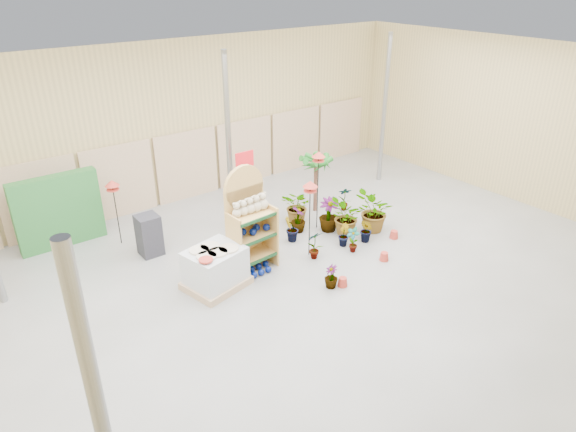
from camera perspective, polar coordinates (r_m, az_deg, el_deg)
name	(u,v)px	position (r m, az deg, el deg)	size (l,w,h in m)	color
room	(294,178)	(10.73, 0.64, 4.30)	(15.20, 12.10, 4.70)	slate
display_shelf	(248,222)	(11.35, -4.50, -0.69)	(1.04, 0.70, 2.40)	tan
teddy_bears	(251,206)	(11.10, -4.10, 1.10)	(0.89, 0.25, 0.39)	beige
gazing_balls_shelf	(252,231)	(11.31, -4.06, -1.66)	(0.88, 0.30, 0.17)	#051460
gazing_balls_floor	(260,269)	(11.56, -3.15, -5.95)	(0.63, 0.39, 0.15)	#051460
pallet_stack	(215,268)	(10.99, -8.08, -5.77)	(1.44, 1.28, 0.92)	tan
charcoal_planters	(149,235)	(12.48, -15.18, -2.06)	(0.50, 0.50, 1.00)	#222229
trellis_stock	(58,211)	(13.45, -24.15, 0.47)	(2.00, 0.30, 1.80)	#276A2E
offer_sign	(245,176)	(12.60, -4.82, 4.44)	(0.50, 0.08, 2.20)	gray
bird_table_front	(310,187)	(11.48, 2.48, 3.29)	(0.34, 0.34, 1.89)	black
bird_table_right	(319,157)	(12.74, 3.41, 6.54)	(0.34, 0.34, 2.09)	black
bird_table_back	(112,185)	(12.75, -18.95, 3.26)	(0.34, 0.34, 1.68)	black
palm	(316,161)	(13.88, 3.13, 6.10)	(0.70, 0.70, 1.72)	brown
potted_plant_0	(315,244)	(11.95, 2.98, -3.17)	(0.38, 0.26, 0.73)	#1A651C
potted_plant_1	(343,235)	(12.60, 6.17, -2.09)	(0.31, 0.25, 0.56)	#1A651C
potted_plant_2	(346,218)	(12.98, 6.51, -0.17)	(0.89, 0.77, 0.99)	#1A651C
potted_plant_3	(329,215)	(13.18, 4.54, 0.14)	(0.50, 0.50, 0.90)	#1A651C
potted_plant_4	(345,198)	(14.39, 6.30, 1.95)	(0.37, 0.25, 0.70)	#1A651C
potted_plant_5	(291,229)	(12.65, 0.35, -1.48)	(0.38, 0.30, 0.69)	#1A651C
potted_plant_6	(298,206)	(13.58, 1.14, 1.08)	(0.83, 0.72, 0.92)	#1A651C
potted_plant_7	(331,276)	(10.98, 4.82, -6.70)	(0.30, 0.30, 0.53)	#1A651C
potted_plant_8	(353,240)	(12.32, 7.22, -2.66)	(0.33, 0.22, 0.63)	#1A651C
potted_plant_9	(367,231)	(12.78, 8.72, -1.63)	(0.35, 0.28, 0.64)	#1A651C
potted_plant_10	(374,212)	(13.23, 9.54, 0.42)	(0.99, 0.86, 1.10)	#1A651C
potted_plant_11	(298,219)	(13.14, 1.14, -0.39)	(0.38, 0.38, 0.68)	#1A651C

